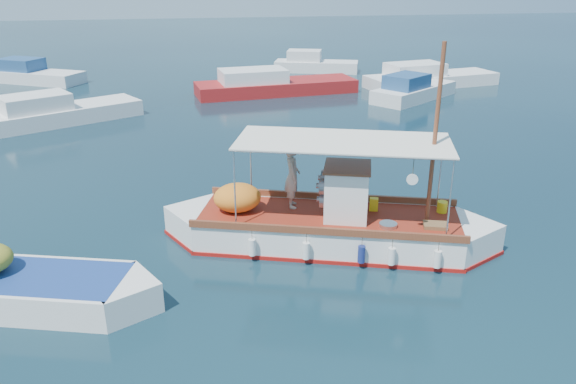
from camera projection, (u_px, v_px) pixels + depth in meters
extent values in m
plane|color=black|center=(318.00, 251.00, 15.87)|extent=(160.00, 160.00, 0.00)
cube|color=white|center=(328.00, 233.00, 16.19)|extent=(7.74, 4.59, 1.08)
cube|color=white|center=(205.00, 225.00, 16.65)|extent=(2.33, 2.33, 1.08)
cube|color=white|center=(459.00, 240.00, 15.73)|extent=(2.33, 2.33, 1.08)
cube|color=#9A130E|center=(328.00, 243.00, 16.31)|extent=(7.85, 4.69, 0.18)
cube|color=maroon|center=(328.00, 216.00, 16.00)|extent=(7.67, 4.40, 0.06)
cube|color=brown|center=(331.00, 196.00, 17.09)|extent=(7.10, 2.38, 0.20)
cube|color=brown|center=(325.00, 231.00, 14.82)|extent=(7.10, 2.38, 0.20)
cube|color=white|center=(347.00, 193.00, 15.66)|extent=(1.51, 1.57, 1.47)
cube|color=brown|center=(348.00, 167.00, 15.37)|extent=(1.63, 1.69, 0.06)
cylinder|color=slate|center=(323.00, 186.00, 15.34)|extent=(0.36, 0.53, 0.49)
cylinder|color=slate|center=(325.00, 178.00, 15.91)|extent=(0.36, 0.53, 0.49)
cylinder|color=slate|center=(324.00, 200.00, 15.83)|extent=(0.36, 0.53, 0.49)
cylinder|color=brown|center=(435.00, 137.00, 14.73)|extent=(0.15, 0.15, 4.89)
cylinder|color=brown|center=(404.00, 150.00, 14.98)|extent=(1.70, 0.62, 0.08)
cylinder|color=silver|center=(251.00, 163.00, 16.88)|extent=(0.05, 0.05, 2.20)
cylinder|color=silver|center=(235.00, 189.00, 14.90)|extent=(0.05, 0.05, 2.20)
cylinder|color=silver|center=(440.00, 172.00, 16.18)|extent=(0.05, 0.05, 2.20)
cylinder|color=silver|center=(450.00, 200.00, 14.20)|extent=(0.05, 0.05, 2.20)
cube|color=silver|center=(343.00, 141.00, 15.12)|extent=(6.22, 4.01, 0.04)
ellipsoid|color=orange|center=(237.00, 198.00, 16.17)|extent=(1.66, 1.53, 0.82)
cube|color=yellow|center=(374.00, 204.00, 16.25)|extent=(0.29, 0.24, 0.39)
cylinder|color=yellow|center=(442.00, 207.00, 16.15)|extent=(0.37, 0.37, 0.33)
cube|color=brown|center=(435.00, 226.00, 15.24)|extent=(0.74, 0.61, 0.12)
cylinder|color=#B2B2B2|center=(388.00, 225.00, 15.26)|extent=(0.62, 0.62, 0.12)
cylinder|color=white|center=(412.00, 179.00, 14.18)|extent=(0.29, 0.12, 0.29)
cylinder|color=white|center=(252.00, 247.00, 15.14)|extent=(0.25, 0.25, 0.47)
cylinder|color=navy|center=(361.00, 254.00, 14.77)|extent=(0.25, 0.25, 0.47)
cylinder|color=white|center=(437.00, 259.00, 14.52)|extent=(0.25, 0.25, 0.47)
imported|color=#AA9D8C|center=(292.00, 176.00, 16.26)|extent=(0.52, 0.73, 1.89)
cube|color=white|center=(22.00, 293.00, 13.32)|extent=(5.35, 3.29, 0.98)
cube|color=white|center=(123.00, 299.00, 13.07)|extent=(1.87, 1.87, 0.98)
cube|color=navy|center=(19.00, 276.00, 13.15)|extent=(5.29, 3.08, 0.05)
cube|color=silver|center=(62.00, 117.00, 28.96)|extent=(8.09, 5.95, 1.00)
cube|color=silver|center=(35.00, 103.00, 27.93)|extent=(3.76, 3.32, 0.80)
cube|color=maroon|center=(276.00, 89.00, 35.62)|extent=(10.37, 4.03, 1.00)
cube|color=silver|center=(253.00, 76.00, 34.87)|extent=(4.30, 2.86, 0.80)
cube|color=silver|center=(414.00, 94.00, 34.13)|extent=(6.33, 5.46, 1.00)
cube|color=navy|center=(407.00, 81.00, 33.16)|extent=(3.12, 2.98, 0.80)
cube|color=silver|center=(431.00, 82.00, 37.86)|extent=(9.46, 4.25, 1.00)
cube|color=silver|center=(415.00, 69.00, 37.07)|extent=(4.00, 2.85, 0.80)
cube|color=silver|center=(35.00, 78.00, 39.03)|extent=(7.24, 5.38, 1.00)
cube|color=navy|center=(20.00, 64.00, 39.01)|extent=(3.39, 3.06, 0.80)
cube|color=silver|center=(316.00, 68.00, 43.06)|extent=(6.58, 3.84, 1.00)
cube|color=silver|center=(304.00, 56.00, 42.85)|extent=(2.91, 2.39, 0.80)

